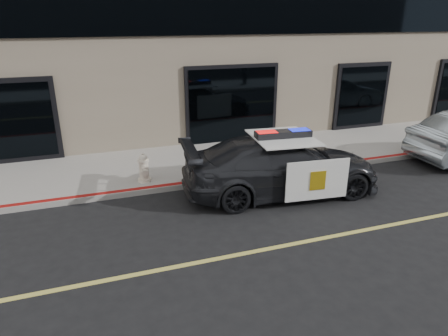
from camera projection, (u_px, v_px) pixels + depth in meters
name	position (u px, v px, depth m)	size (l,w,h in m)	color
ground	(379.00, 227.00, 8.96)	(120.00, 120.00, 0.00)	black
sidewalk_n	(276.00, 153.00, 13.57)	(60.00, 3.50, 0.15)	gray
police_car	(281.00, 165.00, 10.50)	(3.11, 5.63, 1.71)	black
fire_hydrant	(144.00, 168.00, 10.95)	(0.36, 0.51, 0.80)	beige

